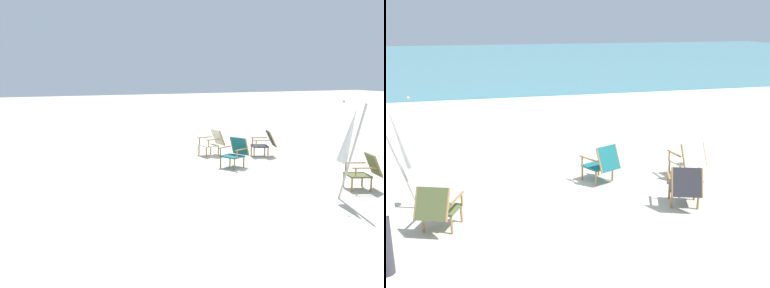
# 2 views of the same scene
# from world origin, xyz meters

# --- Properties ---
(ground_plane) EXTENTS (80.00, 80.00, 0.00)m
(ground_plane) POSITION_xyz_m (0.00, 0.00, 0.00)
(ground_plane) COLOR beige
(beach_chair_mid_center) EXTENTS (0.79, 0.89, 0.79)m
(beach_chair_mid_center) POSITION_xyz_m (2.31, -0.44, 0.43)
(beach_chair_mid_center) COLOR #28282D
(beach_chair_mid_center) RESTS_ON ground
(beach_chair_back_right) EXTENTS (0.64, 0.75, 0.81)m
(beach_chair_back_right) POSITION_xyz_m (3.13, 0.96, 0.43)
(beach_chair_back_right) COLOR beige
(beach_chair_back_right) RESTS_ON ground
(beach_chair_front_left) EXTENTS (0.81, 0.86, 0.81)m
(beach_chair_front_left) POSITION_xyz_m (1.27, 1.18, 0.43)
(beach_chair_front_left) COLOR #196066
(beach_chair_front_left) RESTS_ON ground
(beach_chair_back_left) EXTENTS (0.79, 0.87, 0.80)m
(beach_chair_back_left) POSITION_xyz_m (-1.95, -0.31, 0.43)
(beach_chair_back_left) COLOR #515B33
(beach_chair_back_left) RESTS_ON ground
(umbrella_furled_white) EXTENTS (0.69, 0.23, 2.05)m
(umbrella_furled_white) POSITION_xyz_m (-2.53, 0.74, 1.34)
(umbrella_furled_white) COLOR #B7B2A8
(umbrella_furled_white) RESTS_ON ground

